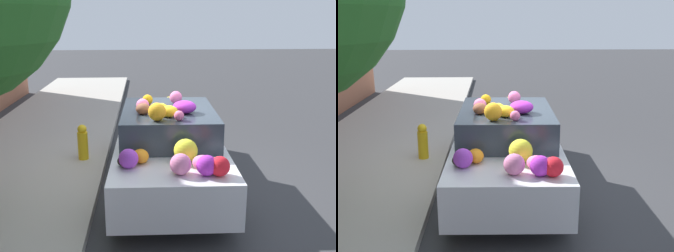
{
  "view_description": "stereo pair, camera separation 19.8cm",
  "coord_description": "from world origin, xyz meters",
  "views": [
    {
      "loc": [
        -6.37,
        0.33,
        2.83
      ],
      "look_at": [
        0.0,
        -0.07,
        1.07
      ],
      "focal_mm": 42.0,
      "sensor_mm": 36.0,
      "label": 1
    },
    {
      "loc": [
        -6.38,
        0.13,
        2.83
      ],
      "look_at": [
        0.0,
        -0.07,
        1.07
      ],
      "focal_mm": 42.0,
      "sensor_mm": 36.0,
      "label": 2
    }
  ],
  "objects": [
    {
      "name": "ground_plane",
      "position": [
        0.0,
        0.0,
        0.0
      ],
      "size": [
        60.0,
        60.0,
        0.0
      ],
      "primitive_type": "plane",
      "color": "#38383A"
    },
    {
      "name": "sidewalk_curb",
      "position": [
        0.0,
        2.7,
        0.07
      ],
      "size": [
        24.0,
        3.2,
        0.13
      ],
      "color": "#B2ADA3",
      "rests_on": "ground"
    },
    {
      "name": "fire_hydrant",
      "position": [
        1.04,
        1.54,
        0.48
      ],
      "size": [
        0.2,
        0.2,
        0.7
      ],
      "color": "gold",
      "rests_on": "sidewalk_curb"
    },
    {
      "name": "art_car",
      "position": [
        -0.05,
        -0.07,
        0.75
      ],
      "size": [
        4.35,
        1.77,
        1.66
      ],
      "rotation": [
        0.0,
        0.0,
        -0.02
      ],
      "color": "silver",
      "rests_on": "ground"
    }
  ]
}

